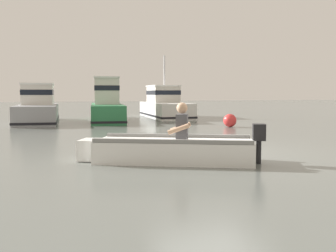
{
  "coord_description": "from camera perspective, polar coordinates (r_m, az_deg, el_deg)",
  "views": [
    {
      "loc": [
        -4.4,
        -8.32,
        1.37
      ],
      "look_at": [
        -0.66,
        1.01,
        0.55
      ],
      "focal_mm": 42.9,
      "sensor_mm": 36.0,
      "label": 1
    }
  ],
  "objects": [
    {
      "name": "rowboat_with_person",
      "position": [
        8.03,
        0.43,
        -3.35
      ],
      "size": [
        3.46,
        2.47,
        1.19
      ],
      "color": "white",
      "rests_on": "ground"
    },
    {
      "name": "moored_boat_white",
      "position": [
        23.11,
        -0.52,
        2.96
      ],
      "size": [
        2.69,
        6.38,
        3.51
      ],
      "color": "white",
      "rests_on": "ground"
    },
    {
      "name": "moored_boat_grey",
      "position": [
        19.84,
        -17.98,
        2.46
      ],
      "size": [
        2.52,
        5.81,
        1.85
      ],
      "color": "gray",
      "rests_on": "ground"
    },
    {
      "name": "ground_plane",
      "position": [
        9.51,
        5.98,
        -3.64
      ],
      "size": [
        120.0,
        120.0,
        0.0
      ],
      "primitive_type": "plane",
      "color": "slate"
    },
    {
      "name": "mooring_buoy",
      "position": [
        16.48,
        8.78,
        0.78
      ],
      "size": [
        0.54,
        0.54,
        0.54
      ],
      "primitive_type": "sphere",
      "color": "red",
      "rests_on": "ground"
    },
    {
      "name": "moored_boat_green",
      "position": [
        20.39,
        -8.71,
        3.01
      ],
      "size": [
        2.77,
        6.49,
        2.19
      ],
      "color": "#287042",
      "rests_on": "ground"
    }
  ]
}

